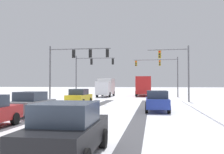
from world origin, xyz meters
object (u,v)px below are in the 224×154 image
(traffic_signal_far_right, at_px, (162,68))
(traffic_signal_far_left, at_px, (90,68))
(car_blue_second, at_px, (157,101))
(car_grey_third, at_px, (31,104))
(traffic_signal_near_right, at_px, (177,65))
(car_black_fifth, at_px, (68,130))
(car_yellow_cab_lead, at_px, (79,97))
(box_truck_delivery, at_px, (106,87))
(traffic_signal_near_left, at_px, (74,60))
(bus_oncoming, at_px, (143,85))

(traffic_signal_far_right, xyz_separation_m, traffic_signal_far_left, (-11.11, -3.98, -0.04))
(car_blue_second, bearing_deg, car_grey_third, -155.14)
(traffic_signal_near_right, relative_size, car_black_fifth, 1.57)
(car_blue_second, bearing_deg, traffic_signal_far_left, 119.47)
(car_grey_third, height_order, car_black_fifth, same)
(traffic_signal_far_left, height_order, car_yellow_cab_lead, traffic_signal_far_left)
(traffic_signal_near_right, height_order, car_blue_second, traffic_signal_near_right)
(car_grey_third, bearing_deg, box_truck_delivery, 89.08)
(traffic_signal_near_right, height_order, car_yellow_cab_lead, traffic_signal_near_right)
(traffic_signal_near_left, xyz_separation_m, bus_oncoming, (7.20, 18.65, -2.83))
(car_grey_third, bearing_deg, traffic_signal_far_left, 93.75)
(traffic_signal_far_right, height_order, car_yellow_cab_lead, traffic_signal_far_right)
(traffic_signal_far_left, xyz_separation_m, traffic_signal_near_left, (0.76, -10.13, 0.18))
(bus_oncoming, distance_m, box_truck_delivery, 7.67)
(traffic_signal_far_right, distance_m, car_blue_second, 21.86)
(traffic_signal_near_right, bearing_deg, traffic_signal_near_left, -170.07)
(car_blue_second, bearing_deg, traffic_signal_near_right, 75.05)
(car_grey_third, relative_size, bus_oncoming, 0.38)
(traffic_signal_near_left, bearing_deg, traffic_signal_near_right, 9.93)
(traffic_signal_near_right, distance_m, car_grey_third, 17.63)
(car_blue_second, distance_m, car_black_fifth, 13.09)
(traffic_signal_far_right, height_order, box_truck_delivery, traffic_signal_far_right)
(car_yellow_cab_lead, xyz_separation_m, bus_oncoming, (5.98, 20.63, 1.18))
(car_yellow_cab_lead, bearing_deg, car_grey_third, -93.53)
(traffic_signal_near_right, xyz_separation_m, box_truck_delivery, (-10.58, 12.05, -2.70))
(traffic_signal_near_left, relative_size, box_truck_delivery, 0.97)
(traffic_signal_far_left, relative_size, traffic_signal_near_left, 0.91)
(box_truck_delivery, bearing_deg, car_black_fifth, -81.26)
(traffic_signal_near_right, bearing_deg, traffic_signal_far_right, 96.07)
(traffic_signal_near_right, distance_m, box_truck_delivery, 16.26)
(box_truck_delivery, bearing_deg, car_yellow_cab_lead, -89.40)
(traffic_signal_near_right, distance_m, car_yellow_cab_lead, 11.70)
(traffic_signal_near_left, distance_m, traffic_signal_near_right, 11.82)
(bus_oncoming, height_order, box_truck_delivery, bus_oncoming)
(traffic_signal_near_right, relative_size, car_blue_second, 1.57)
(car_grey_third, bearing_deg, traffic_signal_near_right, 50.50)
(traffic_signal_far_right, xyz_separation_m, car_yellow_cab_lead, (-9.13, -16.08, -3.87))
(car_black_fifth, bearing_deg, traffic_signal_far_left, 103.16)
(traffic_signal_far_left, relative_size, traffic_signal_near_right, 1.00)
(traffic_signal_far_right, bearing_deg, car_black_fifth, -96.72)
(traffic_signal_near_right, height_order, car_grey_third, traffic_signal_near_right)
(traffic_signal_near_left, relative_size, traffic_signal_near_right, 1.10)
(traffic_signal_far_left, distance_m, bus_oncoming, 11.96)
(box_truck_delivery, bearing_deg, traffic_signal_near_right, -48.70)
(traffic_signal_far_right, height_order, car_grey_third, traffic_signal_far_right)
(car_grey_third, distance_m, bus_oncoming, 30.68)
(traffic_signal_far_right, xyz_separation_m, car_grey_third, (-9.71, -25.40, -3.87))
(car_yellow_cab_lead, bearing_deg, box_truck_delivery, 90.60)
(traffic_signal_far_left, distance_m, car_black_fifth, 31.32)
(traffic_signal_near_right, xyz_separation_m, car_black_fifth, (-5.32, -22.18, -3.52))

